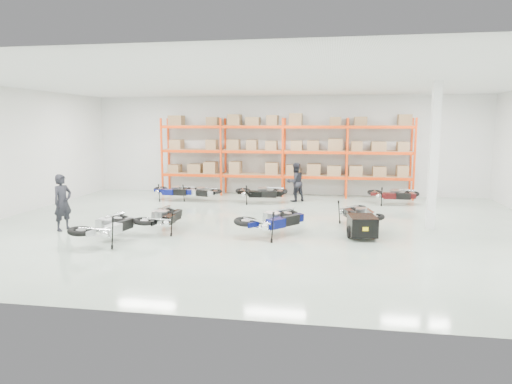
% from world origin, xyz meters
% --- Properties ---
extents(room, '(18.00, 18.00, 18.00)m').
position_xyz_m(room, '(0.00, 0.00, 2.25)').
color(room, '#B0C4B0').
rests_on(room, ground).
extents(pallet_rack, '(11.28, 0.98, 3.62)m').
position_xyz_m(pallet_rack, '(-0.00, 6.45, 2.26)').
color(pallet_rack, '#F63F0C').
rests_on(pallet_rack, ground).
extents(structural_column, '(0.25, 0.25, 4.50)m').
position_xyz_m(structural_column, '(5.20, 0.50, 2.25)').
color(structural_column, white).
rests_on(structural_column, ground).
extents(moto_blue_centre, '(2.05, 2.20, 1.31)m').
position_xyz_m(moto_blue_centre, '(0.51, -1.21, 0.62)').
color(moto_blue_centre, '#070D4E').
rests_on(moto_blue_centre, ground).
extents(moto_silver_left, '(1.25, 2.06, 1.25)m').
position_xyz_m(moto_silver_left, '(-3.87, -2.68, 0.59)').
color(moto_silver_left, '#B5B9BD').
rests_on(moto_silver_left, ground).
extents(moto_black_far_left, '(1.01, 1.90, 1.20)m').
position_xyz_m(moto_black_far_left, '(-2.87, -1.18, 0.57)').
color(moto_black_far_left, black).
rests_on(moto_black_far_left, ground).
extents(moto_touring_right, '(1.37, 1.95, 1.15)m').
position_xyz_m(moto_touring_right, '(3.03, 0.49, 0.54)').
color(moto_touring_right, black).
rests_on(moto_touring_right, ground).
extents(trailer, '(0.85, 1.58, 0.65)m').
position_xyz_m(trailer, '(3.03, -1.11, 0.38)').
color(trailer, black).
rests_on(trailer, ground).
extents(moto_back_a, '(1.79, 0.95, 1.13)m').
position_xyz_m(moto_back_a, '(-4.44, 4.33, 0.53)').
color(moto_back_a, navy).
rests_on(moto_back_a, ground).
extents(moto_back_b, '(1.84, 1.33, 1.08)m').
position_xyz_m(moto_back_b, '(-3.37, 4.39, 0.51)').
color(moto_back_b, silver).
rests_on(moto_back_b, ground).
extents(moto_back_c, '(1.91, 1.01, 1.21)m').
position_xyz_m(moto_back_c, '(-0.70, 4.23, 0.57)').
color(moto_back_c, black).
rests_on(moto_back_c, ground).
extents(moto_back_d, '(1.79, 0.95, 1.14)m').
position_xyz_m(moto_back_d, '(4.64, 4.77, 0.54)').
color(moto_back_d, '#3F0C0D').
rests_on(moto_back_d, ground).
extents(person_left, '(0.60, 0.73, 1.73)m').
position_xyz_m(person_left, '(-5.93, -1.50, 0.86)').
color(person_left, black).
rests_on(person_left, ground).
extents(person_back, '(1.01, 0.98, 1.63)m').
position_xyz_m(person_back, '(0.66, 4.95, 0.82)').
color(person_back, black).
rests_on(person_back, ground).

